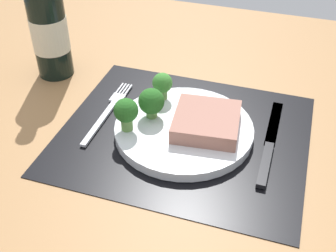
% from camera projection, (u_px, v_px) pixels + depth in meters
% --- Properties ---
extents(ground_plane, '(1.40, 1.10, 0.03)m').
position_uv_depth(ground_plane, '(183.00, 141.00, 0.74)').
color(ground_plane, '#996D42').
extents(placemat, '(0.41, 0.35, 0.00)m').
position_uv_depth(placemat, '(184.00, 134.00, 0.73)').
color(placemat, black).
rests_on(placemat, ground_plane).
extents(plate, '(0.23, 0.23, 0.02)m').
position_uv_depth(plate, '(184.00, 129.00, 0.72)').
color(plate, silver).
rests_on(plate, placemat).
extents(steak, '(0.12, 0.12, 0.03)m').
position_uv_depth(steak, '(207.00, 121.00, 0.70)').
color(steak, '#9E6B5B').
rests_on(steak, plate).
extents(broccoli_center, '(0.04, 0.04, 0.05)m').
position_uv_depth(broccoli_center, '(151.00, 102.00, 0.72)').
color(broccoli_center, '#5B8942').
rests_on(broccoli_center, plate).
extents(broccoli_back_left, '(0.04, 0.04, 0.05)m').
position_uv_depth(broccoli_back_left, '(162.00, 84.00, 0.76)').
color(broccoli_back_left, '#5B8942').
rests_on(broccoli_back_left, plate).
extents(broccoli_front_edge, '(0.04, 0.04, 0.06)m').
position_uv_depth(broccoli_front_edge, '(126.00, 112.00, 0.69)').
color(broccoli_front_edge, '#5B8942').
rests_on(broccoli_front_edge, plate).
extents(fork, '(0.02, 0.19, 0.01)m').
position_uv_depth(fork, '(108.00, 111.00, 0.77)').
color(fork, silver).
rests_on(fork, placemat).
extents(knife, '(0.02, 0.23, 0.01)m').
position_uv_depth(knife, '(269.00, 147.00, 0.69)').
color(knife, black).
rests_on(knife, placemat).
extents(wine_bottle, '(0.07, 0.07, 0.28)m').
position_uv_depth(wine_bottle, '(48.00, 27.00, 0.82)').
color(wine_bottle, black).
rests_on(wine_bottle, ground_plane).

